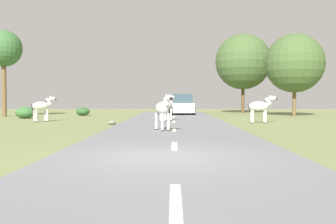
% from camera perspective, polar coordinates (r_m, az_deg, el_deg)
% --- Properties ---
extents(ground_plane, '(90.00, 90.00, 0.00)m').
position_cam_1_polar(ground_plane, '(9.20, -1.16, -6.83)').
color(ground_plane, olive).
extents(road, '(6.00, 64.00, 0.05)m').
position_cam_1_polar(road, '(9.19, 0.97, -6.68)').
color(road, slate).
rests_on(road, ground_plane).
extents(lane_markings, '(0.16, 56.00, 0.01)m').
position_cam_1_polar(lane_markings, '(8.20, 1.00, -7.53)').
color(lane_markings, silver).
rests_on(lane_markings, road).
extents(zebra_0, '(0.90, 1.57, 1.57)m').
position_cam_1_polar(zebra_0, '(16.51, -0.74, 0.50)').
color(zebra_0, silver).
rests_on(zebra_0, road).
extents(zebra_1, '(1.08, 1.57, 1.62)m').
position_cam_1_polar(zebra_1, '(23.61, -0.19, 1.01)').
color(zebra_1, silver).
rests_on(zebra_1, road).
extents(zebra_2, '(1.30, 1.38, 1.59)m').
position_cam_1_polar(zebra_2, '(24.93, -17.92, 0.81)').
color(zebra_2, silver).
rests_on(zebra_2, ground_plane).
extents(zebra_3, '(1.73, 0.51, 1.63)m').
position_cam_1_polar(zebra_3, '(22.86, 13.33, 0.81)').
color(zebra_3, silver).
rests_on(zebra_3, ground_plane).
extents(car_0, '(2.26, 4.46, 1.74)m').
position_cam_1_polar(car_0, '(34.02, 1.97, 1.01)').
color(car_0, white).
rests_on(car_0, road).
extents(tree_1, '(5.37, 5.37, 7.68)m').
position_cam_1_polar(tree_1, '(38.76, 10.92, 7.22)').
color(tree_1, brown).
rests_on(tree_1, ground_plane).
extents(tree_2, '(4.74, 4.74, 6.63)m').
position_cam_1_polar(tree_2, '(33.18, 18.02, 6.79)').
color(tree_2, brown).
rests_on(tree_2, ground_plane).
extents(tree_3, '(2.83, 2.83, 6.75)m').
position_cam_1_polar(tree_3, '(33.25, -22.90, 8.45)').
color(tree_3, brown).
rests_on(tree_3, ground_plane).
extents(bush_1, '(1.13, 1.02, 0.68)m').
position_cam_1_polar(bush_1, '(33.24, -12.34, 0.07)').
color(bush_1, '#2D5628').
rests_on(bush_1, ground_plane).
extents(bush_2, '(1.38, 1.24, 0.83)m').
position_cam_1_polar(bush_2, '(29.63, -20.15, -0.08)').
color(bush_2, '#386633').
rests_on(bush_2, ground_plane).
extents(rock_0, '(0.42, 0.42, 0.23)m').
position_cam_1_polar(rock_0, '(21.30, -8.18, -1.53)').
color(rock_0, gray).
rests_on(rock_0, ground_plane).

